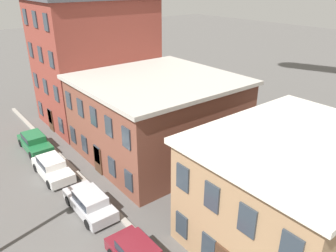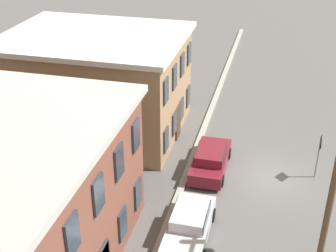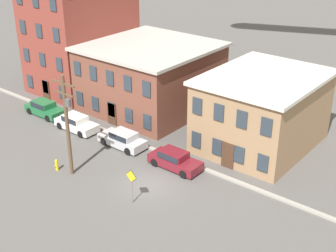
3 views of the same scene
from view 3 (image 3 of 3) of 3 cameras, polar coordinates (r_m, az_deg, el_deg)
name	(u,v)px [view 3 (image 3 of 3)]	position (r m, az deg, el deg)	size (l,w,h in m)	color
ground_plane	(148,185)	(35.53, -2.47, -7.19)	(200.00, 200.00, 0.00)	#565451
kerb_strip	(184,161)	(38.48, 1.94, -4.28)	(56.00, 0.36, 0.16)	#9E998E
apartment_corner	(80,34)	(53.49, -10.65, 11.02)	(8.64, 11.12, 12.39)	brown
apartment_midblock	(151,76)	(47.79, -2.11, 6.06)	(11.65, 11.86, 6.57)	brown
apartment_far	(262,111)	(40.73, 11.42, 1.86)	(8.71, 10.99, 6.36)	#9E7A56
car_green	(45,108)	(48.28, -14.82, 2.15)	(4.40, 1.92, 1.43)	#1E6638
car_white	(76,122)	(44.35, -11.14, 0.42)	(4.40, 1.92, 1.43)	silver
car_silver	(123,139)	(40.71, -5.53, -1.55)	(4.40, 1.92, 1.43)	#B7B7BC
car_maroon	(175,159)	(37.36, 0.80, -4.07)	(4.40, 1.92, 1.43)	maroon
caution_sign	(132,181)	(32.66, -4.47, -6.71)	(0.99, 0.08, 2.70)	slate
utility_pole	(67,121)	(35.54, -12.19, 0.63)	(2.40, 0.44, 8.12)	brown
fire_hydrant	(57,165)	(38.15, -13.41, -4.61)	(0.24, 0.34, 0.96)	yellow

